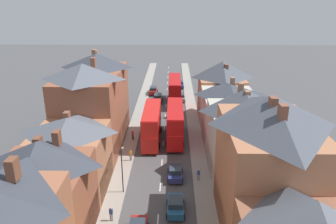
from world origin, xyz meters
name	(u,v)px	position (x,y,z in m)	size (l,w,h in m)	color
pavement_left	(136,123)	(-5.10, 38.00, 0.07)	(2.20, 104.00, 0.14)	gray
pavement_right	(193,124)	(5.10, 38.00, 0.07)	(2.20, 104.00, 0.14)	gray
centre_line_dashes	(164,128)	(0.00, 36.00, 0.01)	(0.14, 97.80, 0.01)	silver
terrace_row_left	(54,166)	(-10.19, 12.38, 6.02)	(8.00, 51.53, 13.83)	brown
terrace_row_right	(258,161)	(10.19, 13.85, 5.91)	(8.00, 58.12, 14.25)	silver
double_decker_bus_lead	(175,90)	(1.79, 49.62, 2.82)	(2.74, 10.80, 5.30)	red
double_decker_bus_mid_street	(152,124)	(-1.81, 31.09, 2.82)	(2.74, 10.80, 5.30)	red
double_decker_bus_far_approaching	(175,123)	(1.79, 31.71, 2.82)	(2.74, 10.80, 5.30)	red
car_near_blue	(175,205)	(1.80, 13.31, 0.84)	(1.90, 3.81, 1.67)	#236093
car_near_silver	(153,90)	(-3.10, 56.15, 0.85)	(1.90, 4.47, 1.69)	maroon
car_parked_left_a	(158,98)	(-1.80, 50.77, 0.83)	(1.90, 4.55, 1.64)	#4C515B
car_mid_black	(181,97)	(3.10, 51.20, 0.79)	(1.90, 3.82, 1.57)	gray
car_mid_white	(180,84)	(3.10, 61.89, 0.84)	(1.90, 4.52, 1.67)	navy
car_far_grey	(175,172)	(1.80, 20.11, 0.80)	(1.90, 3.84, 1.60)	navy
pedestrian_near_right	(111,213)	(-4.70, 11.62, 1.03)	(0.36, 0.22, 1.61)	gray
pedestrian_mid_left	(199,174)	(4.66, 19.32, 1.03)	(0.36, 0.22, 1.61)	gray
pedestrian_mid_right	(131,155)	(-4.32, 24.30, 1.03)	(0.36, 0.22, 1.61)	gray
pedestrian_far_left	(133,134)	(-4.83, 31.14, 1.03)	(0.36, 0.22, 1.61)	#23232D
street_lamp	(122,168)	(-4.25, 16.88, 3.24)	(0.20, 1.12, 5.50)	black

